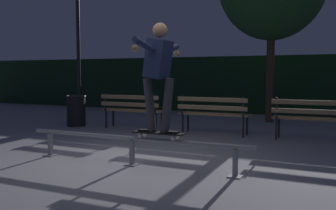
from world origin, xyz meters
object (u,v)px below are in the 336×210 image
Objects in this scene: skateboard at (158,133)px; trash_can at (76,110)px; park_bench_left_center at (213,111)px; lamp_post_left at (78,37)px; park_bench_leftmost at (132,108)px; grind_rail at (132,143)px; skateboarder at (158,68)px; park_bench_right_center at (314,115)px.

trash_can reaches higher than skateboard.
lamp_post_left is at bearing 164.82° from park_bench_left_center.
grind_rail is at bearing -59.55° from park_bench_leftmost.
grind_rail is at bearing -93.70° from park_bench_left_center.
grind_rail is at bearing -180.00° from skateboarder.
park_bench_left_center is 2.09m from park_bench_right_center.
trash_can is (-5.81, -0.09, -0.12)m from park_bench_right_center.
park_bench_leftmost is 1.00× the size of park_bench_right_center.
skateboarder is 3.34m from park_bench_left_center.
grind_rail is 2.31× the size of park_bench_left_center.
park_bench_leftmost is (-2.33, 3.21, 0.03)m from skateboard.
skateboarder is at bearing -54.00° from park_bench_leftmost.
grind_rail is 0.95× the size of lamp_post_left.
lamp_post_left reaches higher than skateboarder.
park_bench_left_center is at bearing 0.00° from park_bench_leftmost.
park_bench_left_center is at bearing 86.30° from grind_rail.
park_bench_right_center reaches higher than grind_rail.
park_bench_leftmost and park_bench_left_center have the same top height.
park_bench_right_center is 7.16m from lamp_post_left.
skateboarder is 5.14m from trash_can.
grind_rail is 3.22m from park_bench_left_center.
skateboarder is 0.97× the size of park_bench_right_center.
skateboarder is at bearing -85.77° from park_bench_left_center.
park_bench_left_center and park_bench_right_center have the same top height.
grind_rail is at bearing -45.03° from lamp_post_left.
skateboard is 0.49× the size of park_bench_right_center.
park_bench_right_center is (2.30, 3.21, 0.20)m from grind_rail.
trash_can is (-3.72, -0.09, -0.12)m from park_bench_left_center.
trash_can is at bearing -178.55° from park_bench_left_center.
park_bench_right_center is at bearing 59.91° from skateboard.
park_bench_leftmost is at bearing 120.45° from grind_rail.
skateboard is at bearing 0.00° from grind_rail.
skateboard is 3.22m from park_bench_left_center.
grind_rail is 4.63× the size of trash_can.
skateboard is 6.94m from lamp_post_left.
park_bench_right_center reaches higher than skateboard.
skateboard is at bearing -179.63° from skateboarder.
lamp_post_left reaches higher than park_bench_left_center.
lamp_post_left reaches higher than park_bench_leftmost.
grind_rail is at bearing -125.65° from park_bench_right_center.
grind_rail is at bearing -41.58° from trash_can.
skateboarder is at bearing -38.22° from trash_can.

